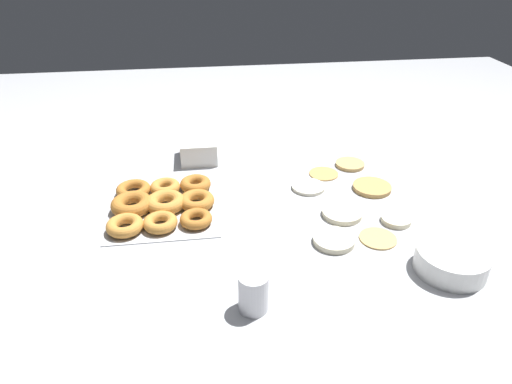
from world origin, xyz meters
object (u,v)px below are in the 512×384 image
object	(u,v)px
pancake_4	(334,240)
container_stack	(199,149)
pancake_5	(378,238)
pancake_0	(342,213)
pancake_6	(396,219)
paper_cup	(253,292)
donut_tray	(161,204)
pancake_3	(350,164)
pancake_2	(324,173)
pancake_1	(308,187)
pancake_7	(372,187)
batter_bowl	(451,260)

from	to	relation	value
pancake_4	container_stack	distance (m)	0.62
pancake_5	pancake_0	bearing A→B (deg)	-154.04
pancake_0	pancake_6	bearing A→B (deg)	69.79
paper_cup	pancake_5	bearing A→B (deg)	119.79
pancake_6	donut_tray	world-z (taller)	donut_tray
container_stack	paper_cup	world-z (taller)	paper_cup
pancake_3	paper_cup	distance (m)	0.73
pancake_3	pancake_0	bearing A→B (deg)	-21.70
donut_tray	container_stack	distance (m)	0.33
pancake_2	pancake_4	distance (m)	0.37
pancake_1	paper_cup	bearing A→B (deg)	-25.74
pancake_5	pancake_7	bearing A→B (deg)	163.41
pancake_1	pancake_6	world-z (taller)	pancake_6
pancake_4	pancake_6	size ratio (longest dim) A/B	1.31
donut_tray	batter_bowl	xyz separation A→B (m)	(0.36, 0.68, 0.01)
container_stack	paper_cup	size ratio (longest dim) A/B	1.55
pancake_2	batter_bowl	world-z (taller)	batter_bowl
pancake_1	pancake_6	bearing A→B (deg)	42.86
pancake_0	paper_cup	xyz separation A→B (m)	(0.32, -0.29, 0.04)
pancake_5	donut_tray	size ratio (longest dim) A/B	0.30
paper_cup	pancake_7	bearing A→B (deg)	136.70
pancake_3	pancake_4	bearing A→B (deg)	-22.97
pancake_7	donut_tray	distance (m)	0.63
pancake_0	pancake_7	xyz separation A→B (m)	(-0.13, 0.13, -0.00)
pancake_1	pancake_5	distance (m)	0.30
batter_bowl	pancake_6	bearing A→B (deg)	-168.02
pancake_6	pancake_5	bearing A→B (deg)	-47.61
pancake_3	pancake_6	world-z (taller)	pancake_6
pancake_5	donut_tray	bearing A→B (deg)	-111.43
pancake_5	batter_bowl	size ratio (longest dim) A/B	0.58
donut_tray	batter_bowl	bearing A→B (deg)	62.29
pancake_2	pancake_7	distance (m)	0.17
pancake_2	donut_tray	size ratio (longest dim) A/B	0.30
pancake_0	pancake_2	bearing A→B (deg)	177.11
pancake_0	pancake_3	size ratio (longest dim) A/B	1.17
pancake_5	pancake_1	bearing A→B (deg)	-157.31
pancake_7	container_stack	size ratio (longest dim) A/B	0.85
batter_bowl	pancake_3	bearing A→B (deg)	-173.15
pancake_4	pancake_3	bearing A→B (deg)	157.03
pancake_2	pancake_5	distance (m)	0.36
pancake_7	paper_cup	size ratio (longest dim) A/B	1.31
pancake_3	container_stack	distance (m)	0.51
pancake_6	pancake_7	size ratio (longest dim) A/B	0.70
pancake_3	batter_bowl	size ratio (longest dim) A/B	0.58
pancake_2	pancake_4	xyz separation A→B (m)	(0.36, -0.07, 0.00)
pancake_2	pancake_4	world-z (taller)	pancake_4
pancake_4	pancake_1	bearing A→B (deg)	-179.95
pancake_3	pancake_6	size ratio (longest dim) A/B	1.17
container_stack	pancake_7	bearing A→B (deg)	61.62
pancake_0	pancake_7	world-z (taller)	pancake_0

